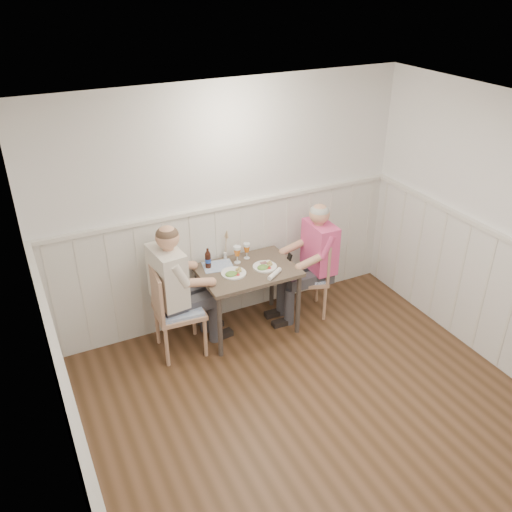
# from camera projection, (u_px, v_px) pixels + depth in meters

# --- Properties ---
(ground_plane) EXTENTS (4.50, 4.50, 0.00)m
(ground_plane) POSITION_uv_depth(u_px,v_px,m) (340.00, 447.00, 4.50)
(ground_plane) COLOR #442D19
(room_shell) EXTENTS (4.04, 4.54, 2.60)m
(room_shell) POSITION_uv_depth(u_px,v_px,m) (356.00, 292.00, 3.77)
(room_shell) COLOR white
(room_shell) RESTS_ON ground
(wainscot) EXTENTS (4.00, 4.49, 1.34)m
(wainscot) POSITION_uv_depth(u_px,v_px,m) (301.00, 335.00, 4.71)
(wainscot) COLOR silver
(wainscot) RESTS_ON ground
(dining_table) EXTENTS (1.00, 0.70, 0.75)m
(dining_table) POSITION_uv_depth(u_px,v_px,m) (248.00, 277.00, 5.65)
(dining_table) COLOR #493C2B
(dining_table) RESTS_ON ground
(chair_right) EXTENTS (0.55, 0.55, 0.92)m
(chair_right) POSITION_uv_depth(u_px,v_px,m) (311.00, 273.00, 6.02)
(chair_right) COLOR tan
(chair_right) RESTS_ON ground
(chair_left) EXTENTS (0.49, 0.49, 0.98)m
(chair_left) POSITION_uv_depth(u_px,v_px,m) (173.00, 308.00, 5.36)
(chair_left) COLOR tan
(chair_left) RESTS_ON ground
(man_in_pink) EXTENTS (0.63, 0.44, 1.35)m
(man_in_pink) POSITION_uv_depth(u_px,v_px,m) (315.00, 268.00, 5.98)
(man_in_pink) COLOR #3F3F47
(man_in_pink) RESTS_ON ground
(diner_cream) EXTENTS (0.69, 0.48, 1.42)m
(diner_cream) POSITION_uv_depth(u_px,v_px,m) (174.00, 299.00, 5.38)
(diner_cream) COLOR #3F3F47
(diner_cream) RESTS_ON ground
(plate_man) EXTENTS (0.25, 0.25, 0.06)m
(plate_man) POSITION_uv_depth(u_px,v_px,m) (264.00, 266.00, 5.61)
(plate_man) COLOR white
(plate_man) RESTS_ON dining_table
(plate_diner) EXTENTS (0.26, 0.26, 0.07)m
(plate_diner) POSITION_uv_depth(u_px,v_px,m) (233.00, 273.00, 5.49)
(plate_diner) COLOR white
(plate_diner) RESTS_ON dining_table
(beer_glass_a) EXTENTS (0.07, 0.07, 0.18)m
(beer_glass_a) POSITION_uv_depth(u_px,v_px,m) (247.00, 248.00, 5.75)
(beer_glass_a) COLOR silver
(beer_glass_a) RESTS_ON dining_table
(beer_glass_b) EXTENTS (0.08, 0.08, 0.19)m
(beer_glass_b) POSITION_uv_depth(u_px,v_px,m) (237.00, 252.00, 5.66)
(beer_glass_b) COLOR silver
(beer_glass_b) RESTS_ON dining_table
(beer_bottle) EXTENTS (0.06, 0.06, 0.22)m
(beer_bottle) POSITION_uv_depth(u_px,v_px,m) (208.00, 259.00, 5.58)
(beer_bottle) COLOR black
(beer_bottle) RESTS_ON dining_table
(rolled_napkin) EXTENTS (0.21, 0.16, 0.05)m
(rolled_napkin) POSITION_uv_depth(u_px,v_px,m) (275.00, 274.00, 5.47)
(rolled_napkin) COLOR white
(rolled_napkin) RESTS_ON dining_table
(grass_vase) EXTENTS (0.04, 0.04, 0.34)m
(grass_vase) POSITION_uv_depth(u_px,v_px,m) (225.00, 246.00, 5.73)
(grass_vase) COLOR silver
(grass_vase) RESTS_ON dining_table
(gingham_mat) EXTENTS (0.34, 0.29, 0.01)m
(gingham_mat) POSITION_uv_depth(u_px,v_px,m) (218.00, 266.00, 5.65)
(gingham_mat) COLOR #4C72BA
(gingham_mat) RESTS_ON dining_table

